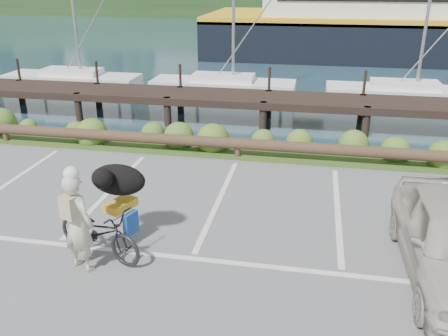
{
  "coord_description": "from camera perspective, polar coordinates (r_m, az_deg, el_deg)",
  "views": [
    {
      "loc": [
        1.9,
        -7.36,
        4.69
      ],
      "look_at": [
        0.26,
        1.26,
        1.1
      ],
      "focal_mm": 38.0,
      "sensor_mm": 36.0,
      "label": 1
    }
  ],
  "objects": [
    {
      "name": "harbor_backdrop",
      "position": [
        85.92,
        10.34,
        18.8
      ],
      "size": [
        170.0,
        160.0,
        30.0
      ],
      "color": "#1C3744",
      "rests_on": "ground"
    },
    {
      "name": "dog",
      "position": [
        8.74,
        -12.6,
        -1.39
      ],
      "size": [
        0.81,
        1.12,
        0.58
      ],
      "primitive_type": "ellipsoid",
      "rotation": [
        0.0,
        0.0,
        1.22
      ],
      "color": "black",
      "rests_on": "bicycle"
    },
    {
      "name": "vegetation_strip",
      "position": [
        13.62,
        2.13,
        2.32
      ],
      "size": [
        34.0,
        1.6,
        0.1
      ],
      "primitive_type": "cube",
      "color": "#3D5B21",
      "rests_on": "ground"
    },
    {
      "name": "bicycle",
      "position": [
        8.71,
        -14.83,
        -7.43
      ],
      "size": [
        1.96,
        1.24,
        0.97
      ],
      "primitive_type": "imported",
      "rotation": [
        0.0,
        0.0,
        1.22
      ],
      "color": "black",
      "rests_on": "ground"
    },
    {
      "name": "log_rail",
      "position": [
        12.99,
        1.65,
        1.08
      ],
      "size": [
        32.0,
        0.3,
        0.6
      ],
      "primitive_type": null,
      "color": "#443021",
      "rests_on": "ground"
    },
    {
      "name": "ground",
      "position": [
        8.93,
        -3.17,
        -9.46
      ],
      "size": [
        72.0,
        72.0,
        0.0
      ],
      "primitive_type": "plane",
      "color": "#5C5C5F"
    },
    {
      "name": "cyclist",
      "position": [
        8.28,
        -17.19,
        -6.33
      ],
      "size": [
        0.74,
        0.61,
        1.74
      ],
      "primitive_type": "imported",
      "rotation": [
        0.0,
        0.0,
        2.79
      ],
      "color": "beige",
      "rests_on": "ground"
    }
  ]
}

